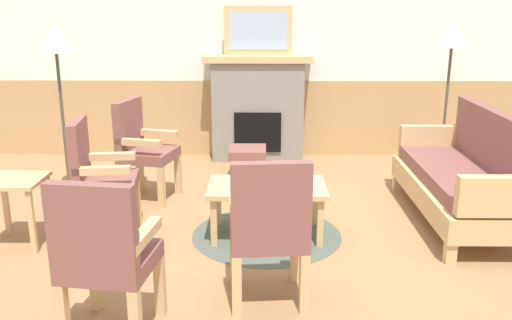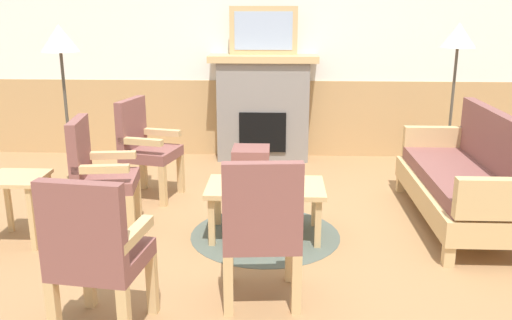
% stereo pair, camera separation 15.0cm
% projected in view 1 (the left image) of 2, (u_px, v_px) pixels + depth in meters
% --- Properties ---
extents(ground_plane, '(14.00, 14.00, 0.00)m').
position_uv_depth(ground_plane, '(256.00, 234.00, 4.62)').
color(ground_plane, '#997047').
extents(wall_back, '(7.20, 0.14, 2.70)m').
position_uv_depth(wall_back, '(258.00, 51.00, 6.76)').
color(wall_back, white).
rests_on(wall_back, ground_plane).
extents(fireplace, '(1.30, 0.44, 1.28)m').
position_uv_depth(fireplace, '(258.00, 107.00, 6.70)').
color(fireplace, gray).
rests_on(fireplace, ground_plane).
extents(framed_picture, '(0.80, 0.04, 0.56)m').
position_uv_depth(framed_picture, '(258.00, 31.00, 6.45)').
color(framed_picture, tan).
rests_on(framed_picture, fireplace).
extents(couch, '(0.70, 1.80, 0.98)m').
position_uv_depth(couch, '(462.00, 178.00, 4.81)').
color(couch, tan).
rests_on(couch, ground_plane).
extents(coffee_table, '(0.96, 0.56, 0.44)m').
position_uv_depth(coffee_table, '(267.00, 191.00, 4.50)').
color(coffee_table, tan).
rests_on(coffee_table, ground_plane).
extents(round_rug, '(1.25, 1.25, 0.01)m').
position_uv_depth(round_rug, '(267.00, 235.00, 4.61)').
color(round_rug, '#4C564C').
rests_on(round_rug, ground_plane).
extents(book_on_table, '(0.22, 0.19, 0.03)m').
position_uv_depth(book_on_table, '(248.00, 182.00, 4.53)').
color(book_on_table, '#33663D').
rests_on(book_on_table, coffee_table).
extents(footstool, '(0.40, 0.40, 0.36)m').
position_uv_depth(footstool, '(248.00, 155.00, 5.98)').
color(footstool, tan).
rests_on(footstool, ground_plane).
extents(armchair_near_fireplace, '(0.54, 0.54, 0.98)m').
position_uv_depth(armchair_near_fireplace, '(97.00, 173.00, 4.47)').
color(armchair_near_fireplace, tan).
rests_on(armchair_near_fireplace, ground_plane).
extents(armchair_by_window_left, '(0.58, 0.58, 0.98)m').
position_uv_depth(armchair_by_window_left, '(142.00, 145.00, 5.35)').
color(armchair_by_window_left, tan).
rests_on(armchair_by_window_left, ground_plane).
extents(armchair_front_left, '(0.54, 0.54, 0.98)m').
position_uv_depth(armchair_front_left, '(105.00, 252.00, 3.05)').
color(armchair_front_left, tan).
rests_on(armchair_front_left, ground_plane).
extents(armchair_front_center, '(0.52, 0.52, 0.98)m').
position_uv_depth(armchair_front_center, '(269.00, 225.00, 3.43)').
color(armchair_front_center, tan).
rests_on(armchair_front_center, ground_plane).
extents(side_table, '(0.44, 0.44, 0.55)m').
position_uv_depth(side_table, '(16.00, 193.00, 4.32)').
color(side_table, tan).
rests_on(side_table, ground_plane).
extents(floor_lamp_by_couch, '(0.36, 0.36, 1.68)m').
position_uv_depth(floor_lamp_by_couch, '(452.00, 45.00, 5.73)').
color(floor_lamp_by_couch, '#332D28').
rests_on(floor_lamp_by_couch, ground_plane).
extents(floor_lamp_by_chairs, '(0.36, 0.36, 1.68)m').
position_uv_depth(floor_lamp_by_chairs, '(56.00, 50.00, 5.12)').
color(floor_lamp_by_chairs, '#332D28').
rests_on(floor_lamp_by_chairs, ground_plane).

